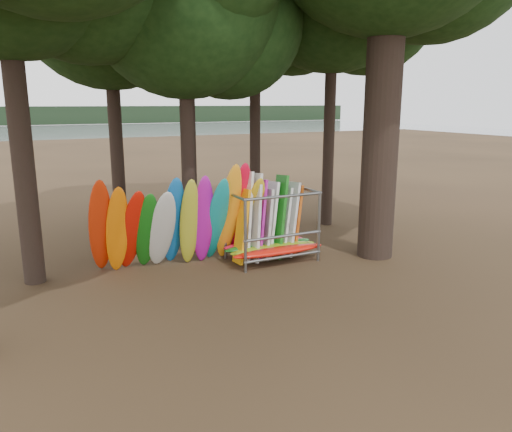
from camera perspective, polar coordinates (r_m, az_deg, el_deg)
name	(u,v)px	position (r m, az deg, el deg)	size (l,w,h in m)	color
ground	(265,275)	(14.52, 0.99, -6.77)	(120.00, 120.00, 0.00)	#47331E
lake	(61,139)	(72.59, -21.44, 8.14)	(160.00, 160.00, 0.00)	gray
far_shore	(37,116)	(122.35, -23.70, 10.47)	(160.00, 4.00, 4.00)	black
kayak_row	(184,222)	(15.05, -8.24, -0.67)	(5.44, 1.96, 3.23)	red
storage_rack	(271,228)	(15.64, 1.76, -1.38)	(3.10, 1.54, 2.84)	slate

